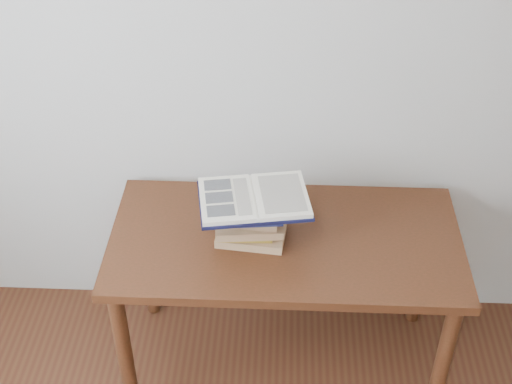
{
  "coord_description": "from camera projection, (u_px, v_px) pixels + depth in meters",
  "views": [
    {
      "loc": [
        0.06,
        -0.59,
        2.45
      ],
      "look_at": [
        -0.03,
        1.28,
        0.98
      ],
      "focal_mm": 50.0,
      "sensor_mm": 36.0,
      "label": 1
    }
  ],
  "objects": [
    {
      "name": "book_stack",
      "position": [
        249.0,
        219.0,
        2.57
      ],
      "size": [
        0.27,
        0.21,
        0.18
      ],
      "color": "#A87C57",
      "rests_on": "desk"
    },
    {
      "name": "desk",
      "position": [
        285.0,
        257.0,
        2.69
      ],
      "size": [
        1.3,
        0.65,
        0.7
      ],
      "color": "#4E2313",
      "rests_on": "ground"
    },
    {
      "name": "open_book",
      "position": [
        254.0,
        199.0,
        2.5
      ],
      "size": [
        0.42,
        0.33,
        0.03
      ],
      "rotation": [
        0.0,
        0.0,
        0.17
      ],
      "color": "black",
      "rests_on": "book_stack"
    }
  ]
}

